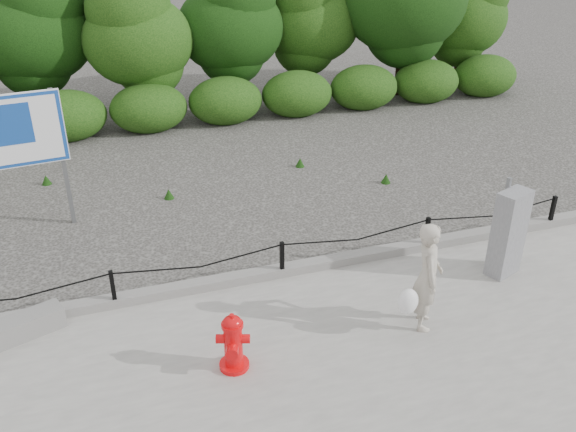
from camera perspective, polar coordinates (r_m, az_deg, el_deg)
The scene contains 10 objects.
ground at distance 9.49m, azimuth -0.55°, elevation -6.04°, with size 90.00×90.00×0.00m, color #2D2B28.
sidewalk at distance 7.97m, azimuth 4.07°, elevation -13.31°, with size 14.00×4.00×0.08m, color gray.
curb at distance 9.45m, azimuth -0.65°, elevation -5.12°, with size 14.00×0.22×0.14m, color slate.
chain_barrier at distance 9.25m, azimuth -0.57°, elevation -3.68°, with size 10.06×0.06×0.60m.
treeline at distance 17.09m, azimuth -6.23°, elevation 17.90°, with size 20.04×3.70×4.98m.
fire_hydrant at distance 7.58m, azimuth -5.16°, elevation -11.74°, with size 0.47×0.48×0.80m.
pedestrian at distance 8.23m, azimuth 12.83°, elevation -5.66°, with size 0.77×0.67×1.55m.
concrete_block at distance 8.91m, azimuth -23.17°, elevation -9.32°, with size 0.92×0.32×0.30m, color slate.
utility_cabinet at distance 9.77m, azimuth 19.91°, elevation -1.52°, with size 0.60×0.47×1.53m.
advertising_sign at distance 11.09m, azimuth -24.09°, elevation 6.73°, with size 1.55×0.28×2.49m.
Camera 1 is at (-2.46, -7.53, 5.23)m, focal length 38.00 mm.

